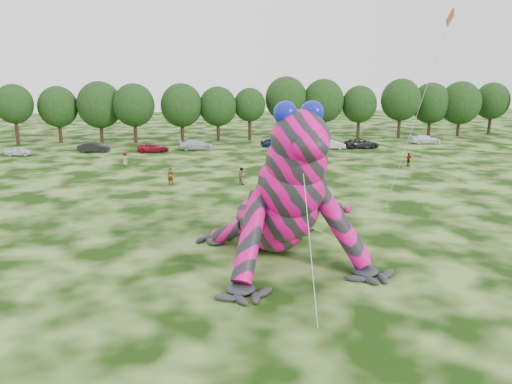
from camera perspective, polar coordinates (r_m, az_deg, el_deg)
The scene contains 30 objects.
ground at distance 29.22m, azimuth 11.39°, elevation -9.43°, with size 240.00×240.00×0.00m, color #16330A.
inflatable_gecko at distance 31.92m, azimuth 1.36°, elevation 2.07°, with size 16.57×19.67×9.84m, color #DF0578, non-canonical shape.
flying_kite at distance 39.16m, azimuth 20.77°, elevation 16.58°, with size 2.88×4.67×15.88m.
tree_3 at distance 86.79m, azimuth -25.82°, elevation 7.95°, with size 5.81×5.23×9.44m, color black, non-canonical shape.
tree_4 at distance 86.74m, azimuth -21.63°, elevation 8.22°, with size 6.22×5.60×9.06m, color black, non-canonical shape.
tree_5 at distance 85.14m, azimuth -17.39°, elevation 8.72°, with size 7.16×6.44×9.80m, color black, non-canonical shape.
tree_6 at distance 82.68m, azimuth -13.73°, elevation 8.71°, with size 6.52×5.86×9.49m, color black, non-canonical shape.
tree_7 at distance 82.39m, azimuth -8.48°, elevation 8.93°, with size 6.68×6.01×9.48m, color black, non-canonical shape.
tree_8 at distance 82.74m, azimuth -4.36°, elevation 8.87°, with size 6.14×5.53×8.94m, color black, non-canonical shape.
tree_9 at distance 83.59m, azimuth -0.72°, elevation 8.86°, with size 5.27×4.74×8.68m, color black, non-canonical shape.
tree_10 at distance 85.74m, azimuth 3.44°, elevation 9.57°, with size 7.09×6.38×10.50m, color black, non-canonical shape.
tree_11 at distance 86.85m, azimuth 7.68°, elevation 9.39°, with size 7.01×6.31×10.07m, color black, non-canonical shape.
tree_12 at distance 88.31m, azimuth 11.69°, elevation 8.94°, with size 5.99×5.39×8.97m, color black, non-canonical shape.
tree_13 at distance 90.32m, azimuth 16.16°, elevation 9.15°, with size 6.83×6.15×10.13m, color black, non-canonical shape.
tree_14 at distance 94.48m, azimuth 19.31°, elevation 8.88°, with size 6.82×6.14×9.40m, color black, non-canonical shape.
tree_15 at distance 96.02m, azimuth 22.27°, elevation 8.77°, with size 7.17×6.45×9.63m, color black, non-canonical shape.
tree_16 at distance 101.01m, azimuth 25.29°, elevation 8.61°, with size 6.26×5.63×9.37m, color black, non-canonical shape.
car_0 at distance 76.08m, azimuth -25.46°, elevation 4.25°, with size 1.47×3.65×1.24m, color white.
car_1 at distance 75.17m, azimuth -18.03°, elevation 4.88°, with size 1.54×4.40×1.45m, color black.
car_2 at distance 73.20m, azimuth -11.69°, elevation 4.98°, with size 2.11×4.57×1.27m, color maroon.
car_3 at distance 74.41m, azimuth -6.82°, elevation 5.39°, with size 2.09×5.14×1.49m, color silver.
car_4 at distance 77.01m, azimuth 1.99°, elevation 5.69°, with size 1.55×3.85×1.31m, color #0E1E43.
car_5 at distance 75.51m, azimuth 8.63°, elevation 5.39°, with size 1.43×4.09×1.35m, color beige.
car_6 at distance 77.09m, azimuth 12.01°, elevation 5.46°, with size 2.39×5.19×1.44m, color #242527.
car_7 at distance 84.73m, azimuth 18.82°, elevation 5.72°, with size 1.92×4.73×1.37m, color white.
spectator_3 at distance 63.56m, azimuth 17.04°, elevation 3.55°, with size 0.97×0.41×1.66m, color gray.
spectator_0 at distance 51.39m, azimuth -9.73°, elevation 1.73°, with size 0.64×0.42×1.75m, color gray.
spectator_4 at distance 63.30m, azimuth -14.76°, elevation 3.68°, with size 0.83×0.54×1.70m, color gray.
spectator_1 at distance 50.98m, azimuth -1.66°, elevation 1.83°, with size 0.86×0.67×1.77m, color gray.
spectator_5 at distance 47.16m, azimuth 5.62°, elevation 0.76°, with size 1.58×0.50×1.71m, color gray.
Camera 1 is at (-9.21, -25.31, 11.33)m, focal length 35.00 mm.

